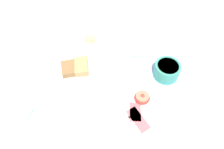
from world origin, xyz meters
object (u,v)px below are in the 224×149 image
sugar_cup (167,70)px  butter_dish (91,41)px  bread_plate (78,69)px  breakfast_plate (134,108)px  teaspoon_near_cup (133,54)px  teaspoon_by_saucer (30,112)px

sugar_cup → butter_dish: 0.33m
bread_plate → sugar_cup: size_ratio=1.90×
bread_plate → butter_dish: size_ratio=1.59×
breakfast_plate → bread_plate: bearing=170.2°
bread_plate → teaspoon_near_cup: (0.15, 0.17, -0.01)m
breakfast_plate → teaspoon_by_saucer: breakfast_plate is taller
bread_plate → teaspoon_near_cup: bread_plate is taller
sugar_cup → teaspoon_by_saucer: (-0.34, -0.36, -0.02)m
teaspoon_near_cup → teaspoon_by_saucer: bearing=-146.2°
butter_dish → teaspoon_near_cup: 0.19m
teaspoon_near_cup → bread_plate: bearing=-160.9°
bread_plate → teaspoon_by_saucer: size_ratio=0.91×
breakfast_plate → sugar_cup: (0.04, 0.19, 0.02)m
teaspoon_by_saucer → breakfast_plate: bearing=133.7°
breakfast_plate → teaspoon_near_cup: breakfast_plate is taller
sugar_cup → teaspoon_near_cup: size_ratio=0.53×
breakfast_plate → teaspoon_near_cup: bearing=116.6°
teaspoon_near_cup → sugar_cup: bearing=-42.7°
butter_dish → breakfast_plate: bearing=-33.4°
butter_dish → teaspoon_near_cup: butter_dish is taller
teaspoon_by_saucer → teaspoon_near_cup: (0.19, 0.39, 0.00)m
breakfast_plate → sugar_cup: 0.19m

